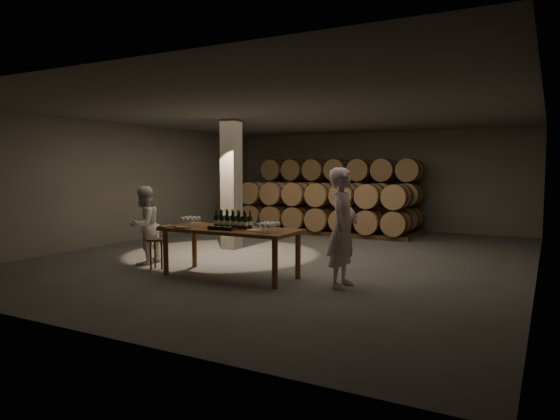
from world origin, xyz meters
The scene contains 15 objects.
room centered at (-1.80, 0.20, 1.60)m, with size 12.00×12.00×12.00m.
tasting_table centered at (0.00, -2.50, 0.80)m, with size 2.60×1.10×0.90m.
barrel_stack_back centered at (-0.96, 5.20, 1.20)m, with size 5.48×0.95×2.31m.
barrel_stack_front centered at (-0.96, 3.80, 0.83)m, with size 5.48×0.95×1.57m.
bottle_cluster centered at (0.03, -2.45, 1.02)m, with size 0.73×0.23×0.34m.
lying_bottles centered at (0.01, -2.82, 0.94)m, with size 0.59×0.07×0.07m.
glass_cluster_left centered at (-0.89, -2.55, 1.03)m, with size 0.31×0.31×0.18m.
glass_cluster_right centered at (0.87, -2.62, 1.02)m, with size 0.30×0.41×0.17m.
plate centered at (0.57, -2.59, 0.91)m, with size 0.28×0.28×0.02m, color silver.
notebook_near centered at (-0.80, -2.92, 0.92)m, with size 0.22×0.18×0.03m, color olive.
notebook_corner centered at (-1.18, -2.89, 0.91)m, with size 0.22×0.27×0.02m, color olive.
pen centered at (-0.63, -2.94, 0.91)m, with size 0.01×0.01×0.13m, color black.
stool centered at (-1.68, -2.66, 0.50)m, with size 0.37×0.37×0.61m.
person_man centered at (2.12, -2.27, 1.01)m, with size 0.73×0.48×2.01m, color white.
person_woman centered at (-2.28, -2.35, 0.82)m, with size 0.79×0.62×1.63m, color white.
Camera 1 is at (5.17, -10.07, 2.00)m, focal length 32.00 mm.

